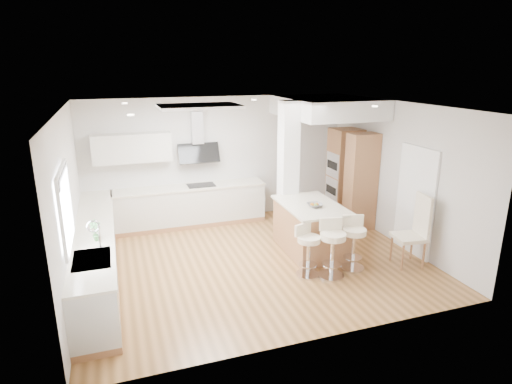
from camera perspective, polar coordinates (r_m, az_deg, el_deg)
name	(u,v)px	position (r m, az deg, el deg)	size (l,w,h in m)	color
ground	(254,260)	(7.98, -0.24, -9.11)	(6.00, 6.00, 0.00)	#9F6D3B
ceiling	(254,260)	(7.98, -0.24, -9.11)	(6.00, 5.00, 0.02)	white
wall_back	(219,159)	(9.81, -4.93, 4.41)	(6.00, 0.04, 2.80)	beige
wall_left	(69,205)	(7.16, -23.67, -1.59)	(0.04, 5.00, 2.80)	beige
wall_right	(398,174)	(8.87, 18.45, 2.29)	(0.04, 5.00, 2.80)	beige
skylight	(200,106)	(7.60, -7.52, 11.24)	(4.10, 2.10, 0.06)	white
window_left	(65,204)	(6.21, -24.15, -1.44)	(0.06, 1.28, 1.07)	white
doorway_right	(415,202)	(8.51, 20.46, -1.30)	(0.05, 1.00, 2.10)	#4D463C
counter_left	(96,253)	(7.67, -20.50, -7.57)	(0.63, 4.50, 1.35)	#A57047
counter_back	(183,196)	(9.55, -9.75, -0.48)	(3.62, 0.63, 2.50)	#A57047
pillar	(288,171)	(8.70, 4.31, 2.85)	(0.35, 0.35, 2.80)	white
soffit	(327,107)	(9.36, 9.42, 11.10)	(1.78, 2.20, 0.40)	white
oven_column	(350,178)	(9.76, 12.45, 1.89)	(0.63, 1.21, 2.10)	#A57047
peninsula	(310,228)	(8.25, 7.22, -4.72)	(1.05, 1.57, 1.02)	#A57047
bar_stool_a	(308,248)	(7.32, 6.93, -7.36)	(0.52, 0.52, 0.90)	silver
bar_stool_b	(332,245)	(7.32, 10.13, -7.00)	(0.54, 0.54, 1.00)	silver
bar_stool_c	(354,240)	(7.69, 12.88, -6.24)	(0.54, 0.54, 0.95)	silver
dining_chair	(416,228)	(8.09, 20.51, -4.52)	(0.57, 0.57, 1.30)	#F3E5C6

